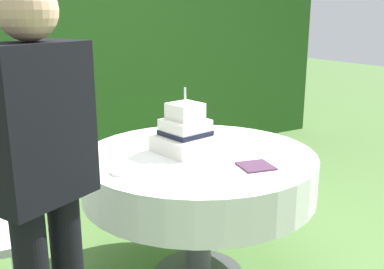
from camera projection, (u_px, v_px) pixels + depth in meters
The scene contains 7 objects.
foliage_hedge at pixel (63, 44), 4.38m from camera, with size 6.02×0.59×2.37m, color #28561E.
cake_table at pixel (199, 174), 2.48m from camera, with size 1.27×1.27×0.75m.
wedding_cake at pixel (185, 133), 2.45m from camera, with size 0.33×0.33×0.35m.
serving_plate_near at pixel (121, 172), 2.14m from camera, with size 0.10×0.10×0.01m, color white.
serving_plate_far at pixel (177, 131), 2.88m from camera, with size 0.15×0.15×0.01m, color white.
napkin_stack at pixel (256, 166), 2.23m from camera, with size 0.16×0.16×0.01m, color #4C2D47.
standing_person at pixel (42, 178), 1.58m from camera, with size 0.41×0.34×1.60m.
Camera 1 is at (-1.25, -1.97, 1.49)m, focal length 42.15 mm.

